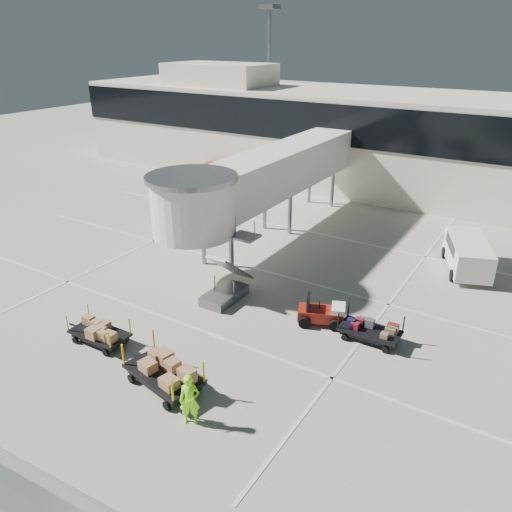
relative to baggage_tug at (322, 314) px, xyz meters
The scene contains 11 objects.
ground 6.81m from the baggage_tug, 124.67° to the right, with size 140.00×140.00×0.00m, color #B8B2A4.
lane_markings 5.90m from the baggage_tug, 140.42° to the left, with size 40.00×30.00×0.02m.
terminal 24.97m from the baggage_tug, 99.82° to the left, with size 64.00×12.11×15.20m.
jet_bridge 10.96m from the baggage_tug, 139.56° to the left, with size 5.70×20.40×6.03m.
baggage_tug is the anchor object (origin of this frame).
suitcase_cart 2.40m from the baggage_tug, ahead, with size 3.33×1.40×1.30m.
box_cart_near 8.20m from the baggage_tug, 113.52° to the right, with size 4.11×2.24×1.58m.
box_cart_far 10.20m from the baggage_tug, 138.95° to the right, with size 3.34×1.41×1.30m.
ground_worker 8.59m from the baggage_tug, 97.44° to the right, with size 0.71×0.47×1.96m, color #8FFF1A.
minivan 10.88m from the baggage_tug, 65.19° to the left, with size 3.53×5.21×1.84m.
belt_loader 26.10m from the baggage_tug, 135.09° to the left, with size 4.41×2.69×2.00m.
Camera 1 is at (12.02, -13.38, 12.69)m, focal length 35.00 mm.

